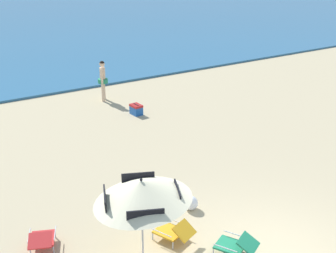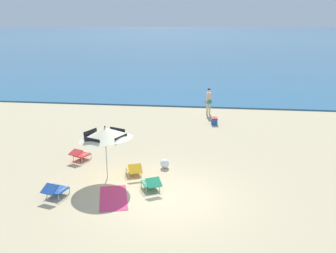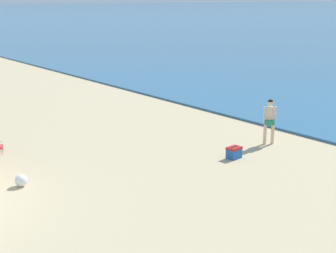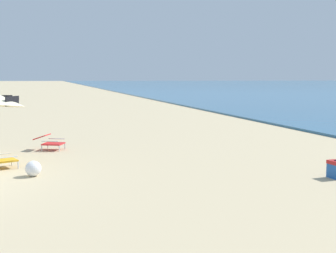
# 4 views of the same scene
# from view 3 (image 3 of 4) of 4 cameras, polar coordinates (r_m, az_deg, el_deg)

# --- Properties ---
(person_standing_near_shore) EXTENTS (0.42, 0.45, 1.71)m
(person_standing_near_shore) POSITION_cam_3_polar(r_m,az_deg,el_deg) (18.45, 11.79, 0.94)
(person_standing_near_shore) COLOR beige
(person_standing_near_shore) RESTS_ON ground
(cooler_box) EXTENTS (0.39, 0.52, 0.43)m
(cooler_box) POSITION_cam_3_polar(r_m,az_deg,el_deg) (16.81, 7.72, -3.03)
(cooler_box) COLOR #1E56A8
(cooler_box) RESTS_ON ground
(beach_ball) EXTENTS (0.36, 0.36, 0.36)m
(beach_ball) POSITION_cam_3_polar(r_m,az_deg,el_deg) (14.86, -16.80, -6.06)
(beach_ball) COLOR white
(beach_ball) RESTS_ON ground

